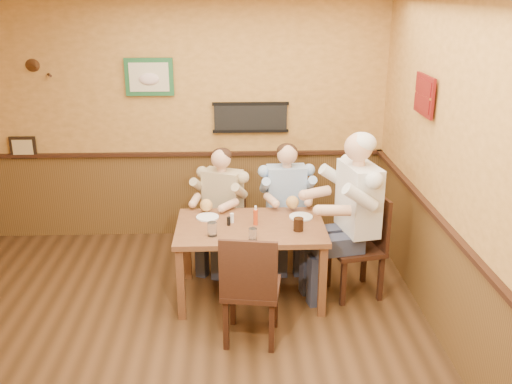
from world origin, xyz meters
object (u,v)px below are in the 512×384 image
Objects in this scene: hot_sauce_bottle at (256,216)px; diner_white_elder at (357,225)px; salt_shaker at (232,218)px; chair_back_left at (223,228)px; chair_back_right at (286,225)px; chair_near_side at (251,285)px; chair_right_end at (356,246)px; water_glass_mid at (253,234)px; dining_table at (251,234)px; pepper_shaker at (229,221)px; water_glass_left at (212,229)px; diner_tan_shirt at (223,213)px; diner_blue_polo at (286,210)px; cola_tumbler at (298,224)px.

diner_white_elder is at bearing -0.25° from hot_sauce_bottle.
chair_back_left is at bearing 98.55° from salt_shaker.
chair_near_side is at bearing -109.46° from chair_back_right.
hot_sauce_bottle is (0.32, -0.70, 0.42)m from chair_back_left.
chair_right_end reaches higher than water_glass_mid.
pepper_shaker is (-0.21, 0.01, 0.13)m from dining_table.
chair_near_side is 10.81× the size of salt_shaker.
water_glass_left is 1.17× the size of water_glass_mid.
diner_blue_polo reaches higher than diner_tan_shirt.
chair_back_left is 1.18m from cola_tumbler.
salt_shaker is (0.10, -0.65, 0.39)m from chair_back_left.
cola_tumbler is 1.44× the size of pepper_shaker.
chair_right_end is 0.70× the size of diner_white_elder.
pepper_shaker is at bearing -61.16° from diner_tan_shirt.
chair_back_right is 1.54m from chair_near_side.
water_glass_mid is 1.31× the size of pepper_shaker.
diner_blue_polo reaches higher than chair_right_end.
dining_table is 12.66× the size of water_glass_mid.
water_glass_left is (-0.76, -0.99, 0.39)m from chair_back_right.
chair_right_end is at bearing 9.80° from water_glass_left.
chair_near_side is at bearing -109.46° from diner_blue_polo.
diner_white_elder reaches higher than chair_right_end.
cola_tumbler reaches higher than chair_back_left.
diner_white_elder reaches higher than chair_back_right.
chair_back_right is 1.22m from water_glass_mid.
diner_white_elder is at bearing -5.29° from diner_tan_shirt.
hot_sauce_bottle reaches higher than dining_table.
chair_near_side is at bearing -66.66° from diner_white_elder.
dining_table is 0.49m from cola_tumbler.
water_glass_mid is 0.47m from cola_tumbler.
diner_white_elder is 1.39m from water_glass_left.
hot_sauce_bottle is (-0.39, 0.15, 0.02)m from cola_tumbler.
diner_white_elder is 11.36× the size of water_glass_left.
chair_back_right is at bearing 27.09° from chair_back_left.
diner_blue_polo is 0.82× the size of diner_white_elder.
cola_tumbler is 0.65m from salt_shaker.
chair_right_end reaches higher than pepper_shaker.
chair_back_left is 0.80× the size of chair_right_end.
hot_sauce_bottle is at bearing 83.74° from water_glass_mid.
diner_white_elder is 8.63× the size of hot_sauce_bottle.
salt_shaker is (0.10, -0.65, 0.21)m from diner_tan_shirt.
chair_right_end reaches higher than chair_back_left.
chair_back_right is 0.97m from chair_right_end.
hot_sauce_bottle is at bearing -102.06° from diner_white_elder.
chair_back_right is at bearing 49.91° from salt_shaker.
chair_right_end is at bearing -3.03° from salt_shaker.
chair_near_side is 0.86m from salt_shaker.
chair_right_end is 8.44× the size of cola_tumbler.
salt_shaker is at bearing 59.26° from water_glass_left.
chair_back_right is 0.57× the size of diner_white_elder.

